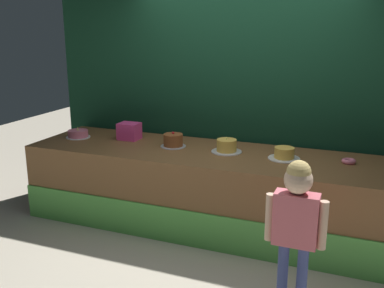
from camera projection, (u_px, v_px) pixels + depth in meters
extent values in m
plane|color=#BCB29E|center=(206.00, 249.00, 4.34)|extent=(12.00, 12.00, 0.00)
cube|color=brown|center=(224.00, 191.00, 4.70)|extent=(4.26, 1.06, 0.82)
cube|color=#59B24C|center=(206.00, 232.00, 4.28)|extent=(4.26, 0.02, 0.37)
cube|color=#113823|center=(243.00, 74.00, 4.96)|extent=(4.68, 0.08, 3.15)
cylinder|color=#3F4C8C|center=(283.00, 273.00, 3.43)|extent=(0.08, 0.08, 0.52)
cylinder|color=#3F4C8C|center=(302.00, 277.00, 3.38)|extent=(0.08, 0.08, 0.52)
cube|color=#D86672|center=(296.00, 219.00, 3.28)|extent=(0.32, 0.15, 0.40)
cylinder|color=beige|center=(270.00, 217.00, 3.35)|extent=(0.06, 0.06, 0.37)
cylinder|color=beige|center=(323.00, 225.00, 3.22)|extent=(0.06, 0.06, 0.37)
sphere|color=beige|center=(298.00, 180.00, 3.20)|extent=(0.21, 0.21, 0.21)
sphere|color=tan|center=(299.00, 172.00, 3.19)|extent=(0.18, 0.18, 0.18)
cube|color=#F14291|center=(129.00, 131.00, 5.15)|extent=(0.24, 0.19, 0.19)
torus|color=pink|center=(349.00, 161.00, 4.27)|extent=(0.13, 0.13, 0.04)
cylinder|color=white|center=(78.00, 137.00, 5.25)|extent=(0.28, 0.28, 0.01)
cylinder|color=pink|center=(78.00, 133.00, 5.24)|extent=(0.23, 0.23, 0.08)
cone|color=#F2E566|center=(78.00, 128.00, 5.22)|extent=(0.02, 0.02, 0.04)
cylinder|color=silver|center=(173.00, 146.00, 4.86)|extent=(0.28, 0.28, 0.01)
cylinder|color=brown|center=(173.00, 140.00, 4.84)|extent=(0.21, 0.21, 0.13)
sphere|color=red|center=(173.00, 133.00, 4.82)|extent=(0.03, 0.03, 0.03)
cylinder|color=silver|center=(226.00, 152.00, 4.65)|extent=(0.32, 0.32, 0.01)
cylinder|color=#F2BF4C|center=(227.00, 145.00, 4.64)|extent=(0.21, 0.21, 0.13)
cone|color=#F2E566|center=(227.00, 138.00, 4.62)|extent=(0.02, 0.02, 0.03)
cylinder|color=white|center=(284.00, 158.00, 4.42)|extent=(0.32, 0.32, 0.01)
cylinder|color=#F2BF4C|center=(284.00, 153.00, 4.40)|extent=(0.20, 0.20, 0.11)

